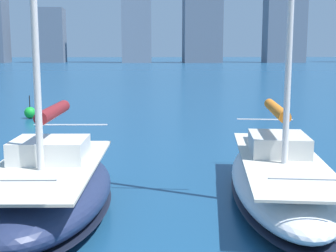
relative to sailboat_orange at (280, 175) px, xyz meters
name	(u,v)px	position (x,y,z in m)	size (l,w,h in m)	color
city_skyline	(147,7)	(-1.75, -150.86, 17.97)	(175.56, 18.00, 54.97)	slate
sailboat_orange	(280,175)	(0.00, 0.00, 0.00)	(3.99, 8.91, 10.61)	white
sailboat_maroon	(48,187)	(6.13, 0.98, 0.10)	(3.47, 7.02, 12.95)	navy
channel_buoy	(30,113)	(10.22, -16.58, -0.33)	(0.70, 0.70, 1.40)	green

